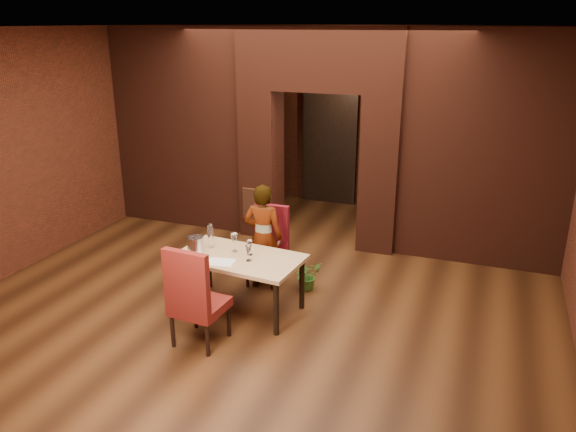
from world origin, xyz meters
name	(u,v)px	position (x,y,z in m)	size (l,w,h in m)	color
floor	(270,293)	(0.00, 0.00, 0.00)	(8.00, 8.00, 0.00)	#462611
ceiling	(267,27)	(0.00, 0.00, 3.20)	(7.00, 8.00, 0.04)	silver
wall_back	(353,118)	(0.00, 4.00, 1.60)	(7.00, 0.04, 3.20)	maroon
wall_left	(35,148)	(-3.50, 0.00, 1.60)	(0.04, 8.00, 3.20)	maroon
pillar_left	(262,163)	(-0.95, 2.00, 1.15)	(0.55, 0.55, 2.30)	maroon
pillar_right	(381,174)	(0.95, 2.00, 1.15)	(0.55, 0.55, 2.30)	maroon
lintel	(321,59)	(0.00, 2.00, 2.75)	(2.45, 0.55, 0.90)	maroon
wing_wall_left	(182,129)	(-2.36, 2.00, 1.60)	(2.27, 0.35, 3.20)	maroon
wing_wall_right	(486,151)	(2.36, 2.00, 1.60)	(2.27, 0.35, 3.20)	maroon
vent_panel	(255,204)	(-0.95, 1.71, 0.55)	(0.40, 0.03, 0.50)	#9F4F2E
rear_door	(330,147)	(-0.40, 3.94, 1.05)	(0.90, 0.08, 2.10)	black
rear_door_frame	(329,148)	(-0.40, 3.90, 1.05)	(1.02, 0.04, 2.22)	black
dining_table	(240,283)	(-0.18, -0.51, 0.34)	(1.46, 0.82, 0.68)	tan
chair_far	(267,247)	(-0.15, 0.26, 0.51)	(0.46, 0.46, 1.02)	maroon
chair_near	(199,294)	(-0.26, -1.31, 0.56)	(0.51, 0.51, 1.13)	maroon
person_seated	(263,237)	(-0.15, 0.15, 0.69)	(0.50, 0.33, 1.38)	silver
wine_glass_a	(234,243)	(-0.28, -0.40, 0.80)	(0.09, 0.09, 0.23)	white
wine_glass_b	(250,248)	(-0.07, -0.43, 0.77)	(0.07, 0.07, 0.18)	white
wine_glass_c	(249,253)	(-0.01, -0.59, 0.78)	(0.08, 0.08, 0.19)	silver
tasting_sheet	(221,262)	(-0.29, -0.74, 0.68)	(0.30, 0.22, 0.00)	white
wine_bucket	(196,246)	(-0.65, -0.66, 0.80)	(0.19, 0.19, 0.23)	silver
water_bottle	(211,235)	(-0.61, -0.37, 0.83)	(0.07, 0.07, 0.30)	white
potted_plant	(307,275)	(0.41, 0.27, 0.19)	(0.35, 0.30, 0.39)	#336B21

